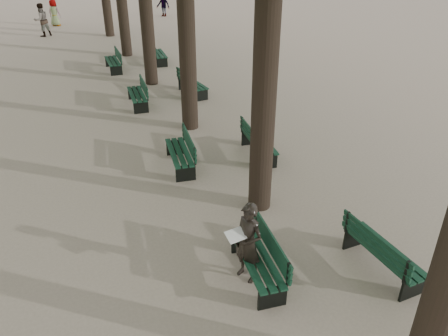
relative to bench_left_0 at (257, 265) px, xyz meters
name	(u,v)px	position (x,y,z in m)	size (l,w,h in m)	color
ground	(260,315)	(-0.37, -0.87, -0.27)	(120.00, 120.00, 0.00)	tan
bench_left_0	(257,265)	(0.00, 0.00, 0.00)	(0.78, 1.86, 0.92)	black
bench_left_1	(180,158)	(0.00, 4.66, 0.00)	(0.80, 1.86, 0.92)	black
bench_left_2	(138,99)	(0.00, 9.75, 0.00)	(0.72, 1.84, 0.92)	black
bench_left_3	(113,65)	(0.00, 14.62, 0.00)	(0.62, 1.82, 0.92)	black
bench_right_0	(382,259)	(2.27, -0.74, 0.00)	(0.62, 1.81, 0.92)	black
bench_right_1	(259,147)	(2.27, 4.42, 0.00)	(0.80, 1.86, 0.92)	black
bench_right_2	(193,88)	(2.27, 10.13, 0.00)	(0.75, 1.85, 0.92)	black
bench_right_3	(159,57)	(2.27, 15.09, 0.00)	(0.73, 1.84, 0.92)	black
man_with_map	(248,243)	(-0.17, 0.06, 0.53)	(0.71, 0.72, 1.61)	black
pedestrian_b	(163,4)	(5.96, 27.30, 0.59)	(1.11, 0.34, 1.72)	#262628
pedestrian_d	(54,13)	(-1.64, 26.61, 0.56)	(0.81, 0.33, 1.66)	#262628
pedestrian_a	(42,20)	(-2.55, 23.53, 0.67)	(0.91, 0.38, 1.88)	#262628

